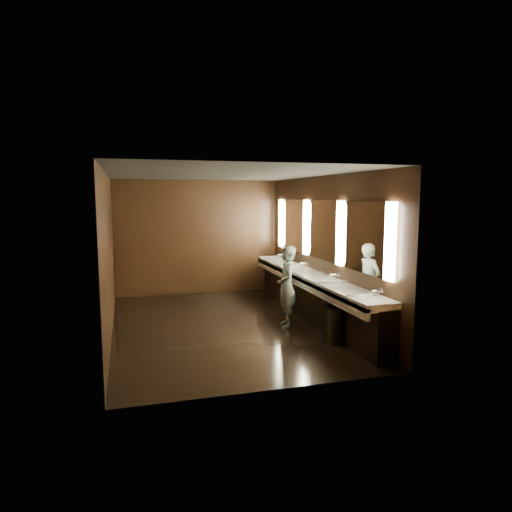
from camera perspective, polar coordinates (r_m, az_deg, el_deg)
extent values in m
plane|color=black|center=(8.68, -4.08, -8.62)|extent=(6.00, 6.00, 0.00)
cube|color=#2D2D2B|center=(8.35, -4.26, 10.18)|extent=(4.00, 6.00, 0.02)
cube|color=black|center=(11.34, -7.28, 2.34)|extent=(4.00, 0.02, 2.80)
cube|color=black|center=(5.53, 2.22, -2.98)|extent=(4.00, 0.02, 2.80)
cube|color=black|center=(8.23, -17.93, 0.11)|extent=(0.02, 6.00, 2.80)
cube|color=black|center=(9.02, 8.36, 1.01)|extent=(0.02, 6.00, 2.80)
cube|color=black|center=(9.11, 7.21, -5.25)|extent=(0.36, 5.40, 0.81)
cube|color=white|center=(8.99, 6.70, -2.53)|extent=(0.55, 5.40, 0.12)
cube|color=white|center=(8.91, 5.23, -3.11)|extent=(0.06, 5.40, 0.18)
cylinder|color=silver|center=(7.11, 14.95, -4.24)|extent=(0.18, 0.04, 0.04)
cylinder|color=silver|center=(8.38, 9.81, -2.34)|extent=(0.18, 0.04, 0.04)
cylinder|color=silver|center=(9.71, 6.05, -0.94)|extent=(0.18, 0.04, 0.04)
cylinder|color=silver|center=(11.07, 3.21, 0.13)|extent=(0.18, 0.04, 0.04)
cube|color=#FFF7CE|center=(6.87, 16.45, 1.71)|extent=(0.06, 0.22, 1.15)
cube|color=white|center=(7.56, 13.30, 2.32)|extent=(0.03, 1.32, 1.15)
cube|color=#FFF7CE|center=(8.26, 10.50, 2.81)|extent=(0.06, 0.23, 1.15)
cube|color=white|center=(8.98, 8.32, 3.23)|extent=(0.03, 1.32, 1.15)
cube|color=#FFF7CE|center=(9.71, 6.30, 3.57)|extent=(0.06, 0.23, 1.15)
cube|color=white|center=(10.46, 4.71, 3.87)|extent=(0.03, 1.32, 1.15)
cube|color=#FFF7CE|center=(11.20, 3.19, 4.12)|extent=(0.06, 0.22, 1.15)
imported|color=#87C2C9|center=(8.44, 3.88, -3.83)|extent=(0.45, 0.60, 1.50)
cylinder|color=black|center=(7.71, 9.95, -8.45)|extent=(0.49, 0.49, 0.60)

